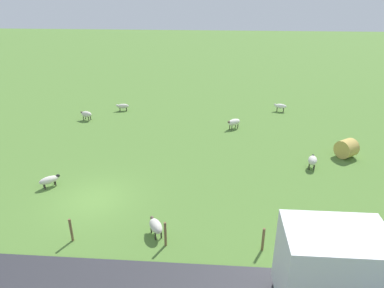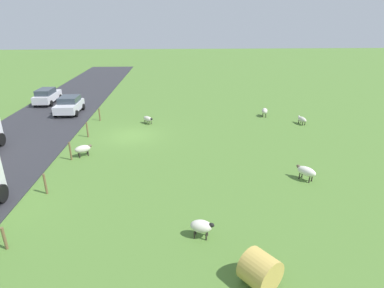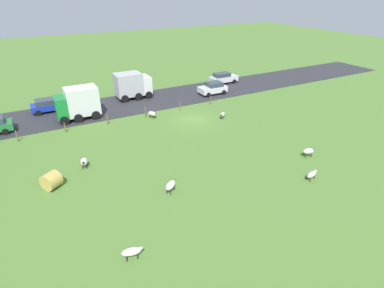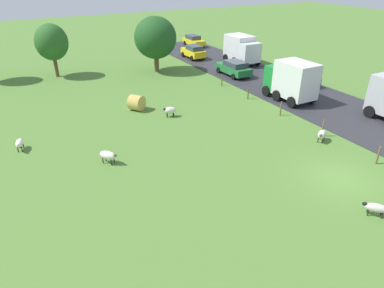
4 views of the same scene
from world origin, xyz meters
name	(u,v)px [view 4 (image 4 of 4)]	position (x,y,z in m)	size (l,w,h in m)	color
ground_plane	(339,179)	(0.00, 0.00, 0.00)	(160.00, 160.00, 0.00)	#517A33
sheep_0	(170,110)	(-4.67, 13.08, 0.56)	(1.11, 0.78, 0.84)	silver
sheep_1	(108,155)	(-11.24, 8.20, 0.57)	(1.13, 1.25, 0.84)	silver
sheep_2	(322,134)	(2.77, 3.98, 0.54)	(1.20, 0.99, 0.81)	beige
sheep_5	(376,208)	(-1.15, -3.06, 0.47)	(1.08, 1.14, 0.69)	beige
sheep_6	(19,143)	(-15.93, 12.76, 0.52)	(0.67, 1.23, 0.74)	white
hay_bale_0	(136,103)	(-6.52, 15.82, 0.65)	(1.29, 1.29, 1.10)	tan
tree_0	(155,38)	(-0.25, 25.96, 3.82)	(4.71, 4.71, 6.14)	brown
tree_1	(51,42)	(-10.78, 29.40, 3.73)	(3.45, 3.45, 5.67)	brown
fence_post_1	(378,155)	(3.44, 0.12, 0.61)	(0.12, 0.12, 1.22)	brown
fence_post_2	(323,128)	(3.44, 4.55, 0.64)	(0.12, 0.12, 1.28)	brown
fence_post_3	(281,109)	(3.44, 8.97, 0.60)	(0.12, 0.12, 1.20)	brown
fence_post_4	(248,94)	(3.44, 13.40, 0.53)	(0.12, 0.12, 1.05)	brown
fence_post_5	(222,81)	(3.44, 17.82, 0.57)	(0.12, 0.12, 1.13)	brown
truck_0	(292,80)	(6.57, 11.30, 1.92)	(2.67, 4.67, 3.55)	#197F33
truck_2	(242,49)	(10.41, 24.15, 1.84)	(2.73, 4.65, 3.35)	white
car_0	(300,77)	(10.65, 14.27, 0.86)	(2.19, 3.85, 1.53)	#1933B2
car_1	(193,52)	(6.50, 29.36, 0.92)	(1.96, 3.87, 1.68)	yellow
car_3	(194,41)	(10.20, 35.99, 0.88)	(1.92, 4.17, 1.58)	yellow
car_4	(234,68)	(6.60, 20.25, 0.90)	(2.17, 4.58, 1.61)	#237238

